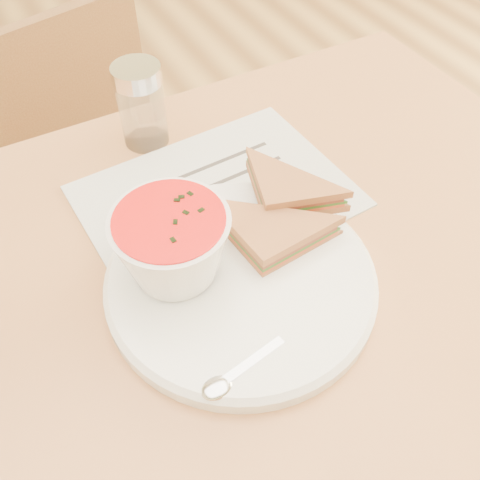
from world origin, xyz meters
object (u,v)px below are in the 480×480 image
condiment_shaker (142,106)px  soup_bowl (173,248)px  dining_table (232,414)px  plate (241,281)px  chair_far (131,226)px

condiment_shaker → soup_bowl: bearing=-104.6°
dining_table → condiment_shaker: size_ratio=8.67×
plate → soup_bowl: 0.09m
chair_far → soup_bowl: size_ratio=6.50×
plate → soup_bowl: soup_bowl is taller
dining_table → soup_bowl: 0.44m
dining_table → soup_bowl: soup_bowl is taller
dining_table → chair_far: 0.45m
plate → condiment_shaker: size_ratio=2.55×
dining_table → chair_far: (0.00, 0.45, 0.02)m
dining_table → chair_far: bearing=89.7°
chair_far → condiment_shaker: bearing=79.7°
chair_far → condiment_shaker: condiment_shaker is taller
soup_bowl → plate: bearing=-32.6°
condiment_shaker → plate: bearing=-91.1°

